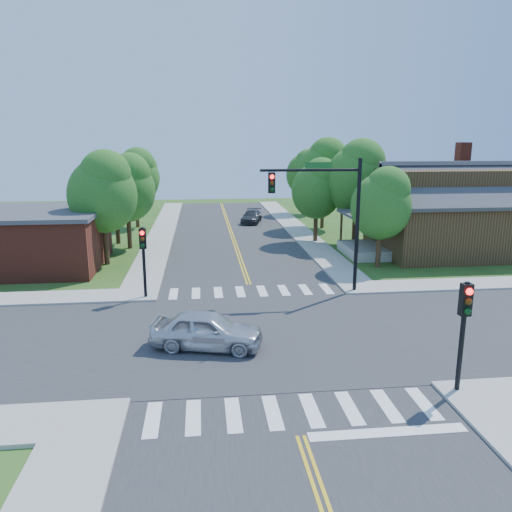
{
  "coord_description": "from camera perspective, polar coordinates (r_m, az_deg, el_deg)",
  "views": [
    {
      "loc": [
        -2.61,
        -19.73,
        8.14
      ],
      "look_at": [
        0.18,
        5.43,
        2.2
      ],
      "focal_mm": 35.0,
      "sensor_mm": 36.0,
      "label": 1
    }
  ],
  "objects": [
    {
      "name": "stop_bar",
      "position": [
        15.48,
        14.82,
        -19.02
      ],
      "size": [
        4.6,
        0.45,
        0.09
      ],
      "primitive_type": "cube",
      "color": "white",
      "rests_on": "ground"
    },
    {
      "name": "tree_house",
      "position": [
        40.0,
        7.08,
        7.8
      ],
      "size": [
        3.99,
        3.79,
        6.78
      ],
      "color": "#382314",
      "rests_on": "ground"
    },
    {
      "name": "signal_pole_nw",
      "position": [
        26.06,
        -12.77,
        0.74
      ],
      "size": [
        0.34,
        0.42,
        3.8
      ],
      "color": "black",
      "rests_on": "ground"
    },
    {
      "name": "centerline",
      "position": [
        21.48,
        1.14,
        -8.93
      ],
      "size": [
        0.3,
        90.0,
        0.01
      ],
      "color": "yellow",
      "rests_on": "ground"
    },
    {
      "name": "car_dgrey",
      "position": [
        49.67,
        -0.51,
        4.49
      ],
      "size": [
        3.71,
        5.03,
        1.23
      ],
      "primitive_type": "imported",
      "rotation": [
        0.0,
        0.0,
        -0.25
      ],
      "color": "#313337",
      "rests_on": "ground"
    },
    {
      "name": "signal_pole_se",
      "position": [
        17.22,
        22.72,
        -6.42
      ],
      "size": [
        0.34,
        0.42,
        3.8
      ],
      "color": "black",
      "rests_on": "ground"
    },
    {
      "name": "tree_w_a",
      "position": [
        33.88,
        -17.04,
        7.22
      ],
      "size": [
        4.44,
        4.22,
        7.55
      ],
      "color": "#382314",
      "rests_on": "ground"
    },
    {
      "name": "crosswalk_south",
      "position": [
        15.98,
        4.15,
        -17.27
      ],
      "size": [
        8.85,
        2.0,
        0.01
      ],
      "color": "white",
      "rests_on": "ground"
    },
    {
      "name": "ground",
      "position": [
        21.5,
        1.14,
        -9.04
      ],
      "size": [
        100.0,
        100.0,
        0.0
      ],
      "primitive_type": "plane",
      "color": "#2B5119",
      "rests_on": "ground"
    },
    {
      "name": "intersection_patch",
      "position": [
        21.5,
        1.14,
        -9.04
      ],
      "size": [
        10.2,
        10.2,
        0.06
      ],
      "primitive_type": "cube",
      "color": "#2D2D30",
      "rests_on": "ground"
    },
    {
      "name": "tree_e_d",
      "position": [
        55.71,
        5.74,
        9.57
      ],
      "size": [
        4.19,
        3.98,
        7.12
      ],
      "color": "#382314",
      "rests_on": "ground"
    },
    {
      "name": "tree_w_d",
      "position": [
        57.49,
        -12.8,
        9.06
      ],
      "size": [
        3.86,
        3.67,
        6.57
      ],
      "color": "#382314",
      "rests_on": "ground"
    },
    {
      "name": "sidewalk_ne",
      "position": [
        40.84,
        20.65,
        0.96
      ],
      "size": [
        40.0,
        40.0,
        0.14
      ],
      "color": "#9E9B93",
      "rests_on": "ground"
    },
    {
      "name": "house_ne",
      "position": [
        38.61,
        21.14,
        5.16
      ],
      "size": [
        13.05,
        8.8,
        7.11
      ],
      "color": "#332111",
      "rests_on": "ground"
    },
    {
      "name": "tree_e_a",
      "position": [
        32.71,
        14.28,
        6.02
      ],
      "size": [
        3.84,
        3.65,
        6.53
      ],
      "color": "#382314",
      "rests_on": "ground"
    },
    {
      "name": "tree_w_c",
      "position": [
        48.06,
        -13.56,
        8.97
      ],
      "size": [
        4.39,
        4.17,
        7.46
      ],
      "color": "#382314",
      "rests_on": "ground"
    },
    {
      "name": "tree_e_c",
      "position": [
        46.71,
        7.86,
        9.82
      ],
      "size": [
        4.91,
        4.67,
        8.36
      ],
      "color": "#382314",
      "rests_on": "ground"
    },
    {
      "name": "crosswalk_north",
      "position": [
        27.29,
        -0.55,
        -4.05
      ],
      "size": [
        8.85,
        2.0,
        0.01
      ],
      "color": "white",
      "rests_on": "ground"
    },
    {
      "name": "signal_mast_ne",
      "position": [
        26.35,
        8.1,
        5.9
      ],
      "size": [
        5.3,
        0.42,
        7.2
      ],
      "color": "black",
      "rests_on": "ground"
    },
    {
      "name": "tree_bldg",
      "position": [
        38.65,
        -14.47,
        7.72
      ],
      "size": [
        4.24,
        4.03,
        7.21
      ],
      "color": "#382314",
      "rests_on": "ground"
    },
    {
      "name": "tree_e_b",
      "position": [
        39.57,
        11.57,
        8.98
      ],
      "size": [
        4.85,
        4.61,
        8.25
      ],
      "color": "#382314",
      "rests_on": "ground"
    },
    {
      "name": "road_ns",
      "position": [
        21.49,
        1.14,
        -8.99
      ],
      "size": [
        10.0,
        90.0,
        0.04
      ],
      "primitive_type": "cube",
      "color": "#2D2D30",
      "rests_on": "ground"
    },
    {
      "name": "sidewalk_nw",
      "position": [
        38.77,
        -26.08,
        -0.17
      ],
      "size": [
        40.0,
        40.0,
        0.14
      ],
      "color": "#9E9B93",
      "rests_on": "ground"
    },
    {
      "name": "car_silver",
      "position": [
        20.02,
        -5.64,
        -8.51
      ],
      "size": [
        3.84,
        5.26,
        1.51
      ],
      "primitive_type": "imported",
      "rotation": [
        0.0,
        0.0,
        1.33
      ],
      "color": "silver",
      "rests_on": "ground"
    },
    {
      "name": "tree_w_b",
      "position": [
        40.74,
        -15.72,
        7.61
      ],
      "size": [
        4.05,
        3.85,
        6.89
      ],
      "color": "#382314",
      "rests_on": "ground"
    },
    {
      "name": "road_ew",
      "position": [
        21.49,
        1.14,
        -8.98
      ],
      "size": [
        90.0,
        10.0,
        0.04
      ],
      "primitive_type": "cube",
      "color": "#2D2D30",
      "rests_on": "ground"
    },
    {
      "name": "building_nw",
      "position": [
        35.46,
        -25.3,
        1.77
      ],
      "size": [
        10.4,
        8.4,
        3.73
      ],
      "color": "maroon",
      "rests_on": "ground"
    }
  ]
}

